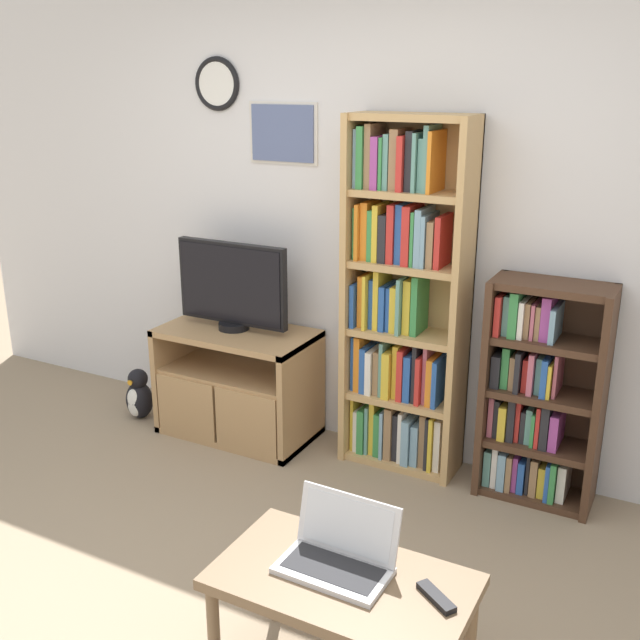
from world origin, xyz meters
name	(u,v)px	position (x,y,z in m)	size (l,w,h in m)	color
wall_back	(371,221)	(-0.01, 1.96, 1.30)	(6.01, 0.09, 2.60)	silver
tv_stand	(236,383)	(-0.71, 1.64, 0.33)	(0.91, 0.50, 0.65)	tan
television	(232,286)	(-0.74, 1.68, 0.91)	(0.70, 0.18, 0.51)	black
bookshelf_tall	(402,305)	(0.26, 1.79, 0.91)	(0.64, 0.28, 1.89)	tan
bookshelf_short	(536,397)	(0.99, 1.79, 0.54)	(0.57, 0.29, 1.13)	#472D1E
coffee_table	(342,592)	(0.73, 0.16, 0.41)	(0.87, 0.49, 0.47)	brown
laptop	(339,551)	(0.69, 0.21, 0.53)	(0.38, 0.26, 0.23)	silver
remote_near_laptop	(436,597)	(1.04, 0.20, 0.48)	(0.16, 0.13, 0.02)	black
penguin_figurine	(139,396)	(-1.38, 1.53, 0.15)	(0.18, 0.16, 0.33)	black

